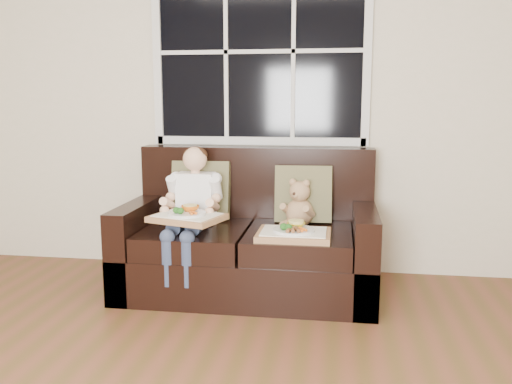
% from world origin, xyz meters
% --- Properties ---
extents(window_back, '(1.62, 0.04, 1.37)m').
position_xyz_m(window_back, '(0.12, 2.48, 1.65)').
color(window_back, black).
rests_on(window_back, room_walls).
extents(loveseat, '(1.70, 0.92, 0.96)m').
position_xyz_m(loveseat, '(0.12, 2.02, 0.31)').
color(loveseat, black).
rests_on(loveseat, ground).
extents(pillow_left, '(0.42, 0.20, 0.43)m').
position_xyz_m(pillow_left, '(-0.26, 2.17, 0.66)').
color(pillow_left, '#6A6541').
rests_on(pillow_left, loveseat).
extents(pillow_right, '(0.41, 0.20, 0.41)m').
position_xyz_m(pillow_right, '(0.48, 2.17, 0.65)').
color(pillow_right, '#6A6541').
rests_on(pillow_right, loveseat).
extents(child, '(0.36, 0.59, 0.83)m').
position_xyz_m(child, '(-0.25, 1.90, 0.64)').
color(child, white).
rests_on(child, loveseat).
extents(teddy_bear, '(0.24, 0.28, 0.33)m').
position_xyz_m(teddy_bear, '(0.46, 2.05, 0.58)').
color(teddy_bear, tan).
rests_on(teddy_bear, loveseat).
extents(tray_left, '(0.50, 0.44, 0.10)m').
position_xyz_m(tray_left, '(-0.22, 1.67, 0.57)').
color(tray_left, '#AC7B4E').
rests_on(tray_left, child).
extents(tray_right, '(0.46, 0.35, 0.10)m').
position_xyz_m(tray_right, '(0.45, 1.71, 0.48)').
color(tray_right, '#AC7B4E').
rests_on(tray_right, loveseat).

